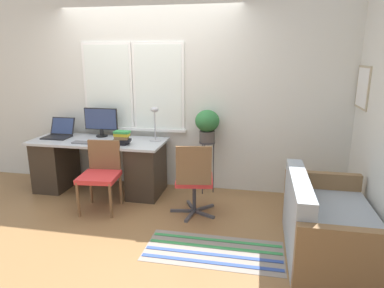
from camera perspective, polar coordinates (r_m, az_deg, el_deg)
The scene contains 16 objects.
ground_plane at distance 4.54m, azimuth -9.37°, elevation -9.87°, with size 14.00×14.00×0.00m, color olive.
wall_back_with_window at distance 4.90m, azimuth -6.91°, elevation 8.50°, with size 9.00×0.12×2.70m.
wall_right_with_picture at distance 4.07m, azimuth 28.66°, elevation 5.57°, with size 0.08×9.00×2.70m.
desk at distance 4.95m, azimuth -15.11°, elevation -3.26°, with size 1.84×0.71×0.73m.
laptop at distance 5.21m, azimuth -21.31°, elevation 1.70°, with size 0.36×0.36×0.26m.
monitor at distance 5.03m, azimuth -14.93°, elevation 3.72°, with size 0.49×0.16×0.41m.
keyboard at distance 4.72m, azimuth -17.19°, elevation 0.21°, with size 0.37×0.12×0.02m.
mouse at distance 4.62m, azimuth -14.04°, elevation 0.22°, with size 0.04×0.07×0.03m.
desk_lamp at distance 4.62m, azimuth -6.23°, elevation 4.21°, with size 0.16×0.16×0.46m.
book_stack at distance 4.53m, azimuth -11.60°, elevation 1.03°, with size 0.23×0.17×0.18m.
desk_chair_wooden at distance 4.35m, azimuth -14.98°, elevation -4.67°, with size 0.49×0.50×0.84m.
office_chair_swivel at distance 4.02m, azimuth 0.36°, elevation -5.80°, with size 0.56×0.56×0.89m.
couch_loveseat at distance 3.58m, azimuth 21.61°, elevation -12.91°, with size 0.80×1.38×0.76m.
plant_stand at distance 4.66m, azimuth 2.51°, elevation -1.03°, with size 0.22×0.22×0.73m.
potted_plant at distance 4.58m, azimuth 2.56°, elevation 3.44°, with size 0.32×0.32×0.43m.
floor_rug_striped at distance 3.52m, azimuth 3.62°, elevation -17.35°, with size 1.36×0.60×0.01m.
Camera 1 is at (1.51, -3.85, 1.87)m, focal length 32.00 mm.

